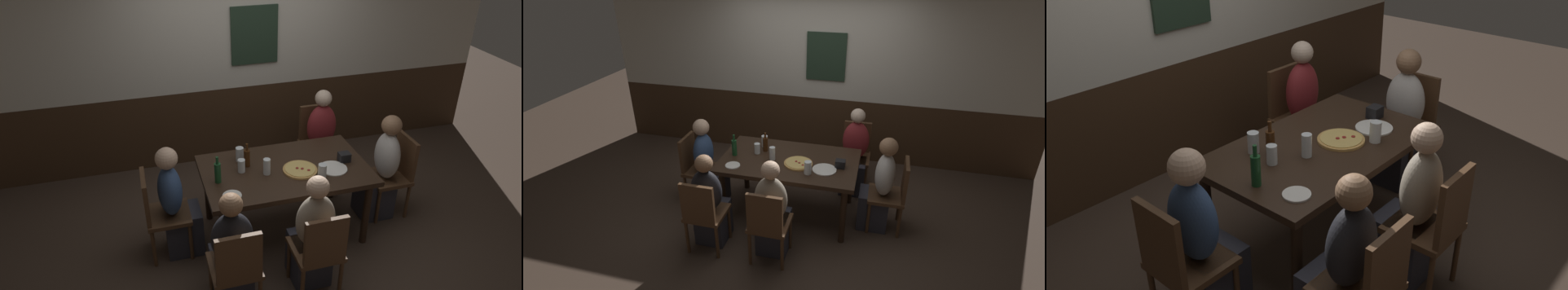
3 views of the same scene
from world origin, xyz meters
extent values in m
plane|color=#423328|center=(0.00, 0.00, 0.00)|extent=(12.00, 12.00, 0.00)
cube|color=#3D2819|center=(0.00, 1.65, 0.47)|extent=(6.40, 0.10, 0.95)
cube|color=beige|center=(0.00, 1.65, 1.77)|extent=(6.40, 0.10, 1.65)
cube|color=#233828|center=(0.14, 1.58, 1.58)|extent=(0.56, 0.03, 0.68)
cube|color=black|center=(0.00, 0.00, 0.71)|extent=(1.59, 0.95, 0.05)
cylinder|color=black|center=(-0.70, -0.40, 0.34)|extent=(0.07, 0.07, 0.69)
cylinder|color=black|center=(0.70, -0.40, 0.34)|extent=(0.07, 0.07, 0.69)
cylinder|color=black|center=(-0.70, 0.40, 0.34)|extent=(0.07, 0.07, 0.69)
cylinder|color=black|center=(0.70, 0.40, 0.34)|extent=(0.07, 0.07, 0.69)
cube|color=#513521|center=(0.00, -0.82, 0.43)|extent=(0.40, 0.40, 0.04)
cube|color=#513521|center=(0.00, -1.00, 0.67)|extent=(0.36, 0.04, 0.43)
cylinder|color=#513521|center=(-0.17, -0.65, 0.21)|extent=(0.04, 0.04, 0.41)
cylinder|color=#513521|center=(0.17, -0.65, 0.21)|extent=(0.04, 0.04, 0.41)
cylinder|color=#513521|center=(-0.17, -0.99, 0.21)|extent=(0.04, 0.04, 0.41)
cylinder|color=#513521|center=(0.17, -0.99, 0.21)|extent=(0.04, 0.04, 0.41)
cube|color=#513521|center=(-1.14, 0.00, 0.43)|extent=(0.40, 0.40, 0.04)
cube|color=#513521|center=(-1.32, 0.00, 0.67)|extent=(0.04, 0.36, 0.43)
cylinder|color=#513521|center=(-0.97, 0.17, 0.21)|extent=(0.04, 0.04, 0.41)
cylinder|color=#513521|center=(-0.97, -0.17, 0.21)|extent=(0.04, 0.04, 0.41)
cylinder|color=#513521|center=(-1.31, 0.17, 0.21)|extent=(0.04, 0.04, 0.41)
cylinder|color=#513521|center=(-1.31, -0.17, 0.21)|extent=(0.04, 0.04, 0.41)
cube|color=#513521|center=(0.70, 0.82, 0.43)|extent=(0.40, 0.40, 0.04)
cube|color=#513521|center=(0.70, 1.00, 0.67)|extent=(0.36, 0.04, 0.43)
cylinder|color=#513521|center=(0.87, 0.65, 0.21)|extent=(0.04, 0.04, 0.41)
cylinder|color=#513521|center=(0.53, 0.65, 0.21)|extent=(0.04, 0.04, 0.41)
cylinder|color=#513521|center=(0.87, 0.99, 0.21)|extent=(0.04, 0.04, 0.41)
cylinder|color=#513521|center=(0.53, 0.99, 0.21)|extent=(0.04, 0.04, 0.41)
cube|color=#513521|center=(1.14, 0.00, 0.43)|extent=(0.40, 0.40, 0.04)
cube|color=#513521|center=(1.32, 0.00, 0.67)|extent=(0.04, 0.36, 0.43)
cylinder|color=#513521|center=(0.97, -0.17, 0.21)|extent=(0.04, 0.04, 0.41)
cylinder|color=#513521|center=(0.97, 0.17, 0.21)|extent=(0.04, 0.04, 0.41)
cylinder|color=#513521|center=(1.31, -0.17, 0.21)|extent=(0.04, 0.04, 0.41)
cylinder|color=#513521|center=(1.31, 0.17, 0.21)|extent=(0.04, 0.04, 0.41)
cube|color=#513521|center=(-0.70, -0.82, 0.43)|extent=(0.40, 0.40, 0.04)
cube|color=#513521|center=(-0.70, -1.00, 0.67)|extent=(0.36, 0.04, 0.43)
cylinder|color=#513521|center=(-0.87, -0.65, 0.21)|extent=(0.04, 0.04, 0.41)
cylinder|color=#513521|center=(-0.53, -0.65, 0.21)|extent=(0.04, 0.04, 0.41)
cylinder|color=#513521|center=(-0.87, -0.99, 0.21)|extent=(0.04, 0.04, 0.41)
cylinder|color=#513521|center=(-0.53, -0.99, 0.21)|extent=(0.04, 0.04, 0.41)
cube|color=#2D2D38|center=(0.00, -0.69, 0.23)|extent=(0.32, 0.34, 0.45)
ellipsoid|color=tan|center=(0.00, -0.78, 0.70)|extent=(0.34, 0.22, 0.50)
sphere|color=#DBB293|center=(0.00, -0.78, 1.03)|extent=(0.19, 0.19, 0.19)
cube|color=#2D2D38|center=(-1.01, 0.00, 0.23)|extent=(0.34, 0.32, 0.45)
ellipsoid|color=#334C7A|center=(-1.10, 0.00, 0.70)|extent=(0.22, 0.34, 0.49)
sphere|color=#DBB293|center=(-1.10, 0.00, 1.03)|extent=(0.20, 0.20, 0.20)
cube|color=#2D2D38|center=(0.70, 0.69, 0.23)|extent=(0.32, 0.34, 0.45)
ellipsoid|color=maroon|center=(0.70, 0.78, 0.71)|extent=(0.34, 0.22, 0.52)
sphere|color=beige|center=(0.70, 0.78, 1.06)|extent=(0.19, 0.19, 0.19)
cube|color=#2D2D38|center=(1.01, 0.00, 0.23)|extent=(0.34, 0.32, 0.45)
ellipsoid|color=silver|center=(1.10, 0.00, 0.70)|extent=(0.22, 0.34, 0.51)
sphere|color=#936B4C|center=(1.10, 0.00, 1.05)|extent=(0.20, 0.20, 0.20)
cube|color=#2D2D38|center=(-0.70, -0.69, 0.23)|extent=(0.32, 0.34, 0.45)
ellipsoid|color=black|center=(-0.70, -0.78, 0.69)|extent=(0.34, 0.22, 0.48)
sphere|color=#936B4C|center=(-0.70, -0.78, 1.01)|extent=(0.19, 0.19, 0.19)
cylinder|color=tan|center=(0.12, -0.08, 0.75)|extent=(0.33, 0.33, 0.02)
cylinder|color=#DBB760|center=(0.12, -0.08, 0.76)|extent=(0.29, 0.29, 0.01)
cylinder|color=maroon|center=(0.14, -0.09, 0.77)|extent=(0.03, 0.03, 0.00)
cylinder|color=maroon|center=(0.19, -0.13, 0.77)|extent=(0.03, 0.03, 0.00)
cylinder|color=maroon|center=(0.10, -0.07, 0.77)|extent=(0.03, 0.03, 0.00)
cylinder|color=silver|center=(0.27, -0.26, 0.81)|extent=(0.08, 0.08, 0.15)
cylinder|color=#B26623|center=(0.27, -0.26, 0.78)|extent=(0.07, 0.07, 0.08)
cylinder|color=silver|center=(-0.38, 0.26, 0.81)|extent=(0.08, 0.08, 0.14)
cylinder|color=#B26623|center=(-0.38, 0.26, 0.80)|extent=(0.07, 0.07, 0.12)
cylinder|color=silver|center=(-0.41, 0.06, 0.80)|extent=(0.07, 0.07, 0.13)
cylinder|color=#B26623|center=(-0.41, 0.06, 0.79)|extent=(0.06, 0.06, 0.10)
cylinder|color=silver|center=(-0.20, -0.04, 0.82)|extent=(0.07, 0.07, 0.16)
cylinder|color=#B26623|center=(-0.20, -0.04, 0.79)|extent=(0.06, 0.06, 0.09)
cylinder|color=#194723|center=(-0.66, -0.05, 0.84)|extent=(0.06, 0.06, 0.19)
cylinder|color=#194723|center=(-0.66, -0.05, 0.97)|extent=(0.03, 0.03, 0.07)
cylinder|color=#42230F|center=(-0.34, 0.15, 0.83)|extent=(0.06, 0.06, 0.17)
cylinder|color=#42230F|center=(-0.34, 0.15, 0.95)|extent=(0.03, 0.03, 0.07)
cylinder|color=white|center=(0.43, -0.14, 0.75)|extent=(0.27, 0.27, 0.01)
cylinder|color=white|center=(-0.59, -0.31, 0.75)|extent=(0.17, 0.17, 0.01)
cube|color=black|center=(0.60, -0.03, 0.79)|extent=(0.11, 0.09, 0.09)
camera|label=1|loc=(-1.27, -3.54, 3.10)|focal=32.00mm
camera|label=2|loc=(0.95, -3.91, 2.94)|focal=26.98mm
camera|label=3|loc=(-2.50, -2.02, 2.38)|focal=36.63mm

